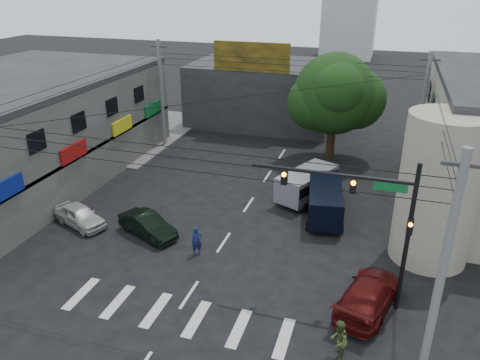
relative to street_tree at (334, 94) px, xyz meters
The scene contains 18 objects.
ground 18.30m from the street_tree, 103.24° to the right, with size 160.00×160.00×0.00m, color black.
sidewalk_far_left 22.67m from the street_tree, behind, with size 16.00×16.00×0.15m, color #514F4C.
building_left 24.68m from the street_tree, 153.43° to the right, with size 14.00×24.00×7.00m, color #484543.
corner_column 14.84m from the street_tree, 61.70° to the right, with size 4.00×4.00×8.00m, color gray.
building_far 12.29m from the street_tree, 131.63° to the left, with size 14.00×10.00×6.00m, color #232326.
billboard 9.17m from the street_tree, 152.86° to the left, with size 7.00×0.30×2.60m, color olive.
street_tree is the anchor object (origin of this frame).
traffic_gantry 18.42m from the street_tree, 78.01° to the right, with size 7.10×0.35×7.20m.
utility_pole_near_right 22.48m from the street_tree, 73.18° to the right, with size 0.32×0.32×9.20m, color #59595B.
utility_pole_far_left 14.56m from the street_tree, behind, with size 0.32×0.32×9.20m, color #59595B.
utility_pole_far_right 6.63m from the street_tree, ahead, with size 0.32×0.32×9.20m, color #59595B.
dark_sedan 18.37m from the street_tree, 118.76° to the right, with size 4.20×2.89×1.31m, color black.
white_compact 20.97m from the street_tree, 129.66° to the right, with size 4.10×2.83×1.30m, color #B7B7B3.
maroon_sedan 19.45m from the street_tree, 77.06° to the right, with size 3.30×5.42×1.47m, color #470B0A.
silver_minivan 9.17m from the street_tree, 93.57° to the right, with size 3.77×5.18×2.05m, color gray, non-canonical shape.
navy_van 11.17m from the street_tree, 84.23° to the right, with size 2.80×5.49×2.09m, color black, non-canonical shape.
traffic_officer 17.93m from the street_tree, 106.69° to the right, with size 0.73×0.69×1.68m, color #121B42.
pedestrian_olive 22.64m from the street_tree, 81.55° to the right, with size 0.74×0.92×1.80m, color #3C4821.
Camera 1 is at (7.85, -19.71, 14.17)m, focal length 35.00 mm.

